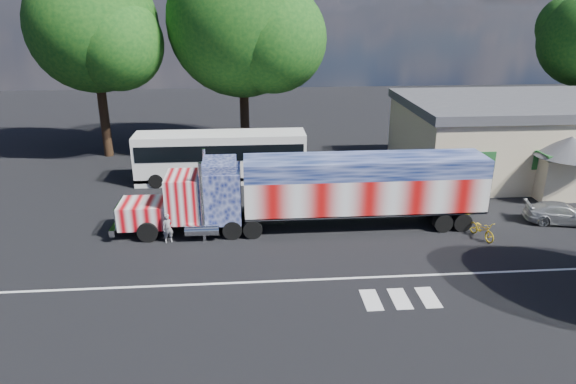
{
  "coord_description": "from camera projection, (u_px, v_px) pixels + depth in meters",
  "views": [
    {
      "loc": [
        -2.05,
        -22.58,
        11.52
      ],
      "look_at": [
        0.0,
        3.0,
        1.9
      ],
      "focal_mm": 32.0,
      "sensor_mm": 36.0,
      "label": 1
    }
  ],
  "objects": [
    {
      "name": "hall_building",
      "position": [
        562.0,
        135.0,
        35.98
      ],
      "size": [
        22.4,
        12.8,
        5.2
      ],
      "color": "beige",
      "rests_on": "ground"
    },
    {
      "name": "lane_markings",
      "position": [
        341.0,
        288.0,
        21.88
      ],
      "size": [
        30.0,
        2.67,
        0.01
      ],
      "color": "silver",
      "rests_on": "ground"
    },
    {
      "name": "coach_bus",
      "position": [
        221.0,
        156.0,
        34.37
      ],
      "size": [
        11.3,
        2.63,
        3.29
      ],
      "color": "white",
      "rests_on": "ground"
    },
    {
      "name": "tree_nw_a",
      "position": [
        95.0,
        27.0,
        37.11
      ],
      "size": [
        9.95,
        9.47,
        14.47
      ],
      "color": "black",
      "rests_on": "ground"
    },
    {
      "name": "ground",
      "position": [
        293.0,
        249.0,
        25.27
      ],
      "size": [
        100.0,
        100.0,
        0.0
      ],
      "primitive_type": "plane",
      "color": "black"
    },
    {
      "name": "tree_n_mid",
      "position": [
        244.0,
        22.0,
        37.96
      ],
      "size": [
        11.68,
        11.13,
        15.61
      ],
      "color": "black",
      "rests_on": "ground"
    },
    {
      "name": "semi_truck",
      "position": [
        319.0,
        190.0,
        27.01
      ],
      "size": [
        19.56,
        3.09,
        4.17
      ],
      "color": "black",
      "rests_on": "ground"
    },
    {
      "name": "parked_car",
      "position": [
        562.0,
        213.0,
        28.1
      ],
      "size": [
        4.14,
        2.41,
        1.13
      ],
      "primitive_type": "imported",
      "rotation": [
        0.0,
        0.0,
        1.34
      ],
      "color": "#A0A1A4",
      "rests_on": "ground"
    },
    {
      "name": "bicycle",
      "position": [
        482.0,
        229.0,
        26.33
      ],
      "size": [
        1.11,
        1.95,
        0.97
      ],
      "primitive_type": "imported",
      "rotation": [
        0.0,
        0.0,
        0.27
      ],
      "color": "gold",
      "rests_on": "ground"
    },
    {
      "name": "woman",
      "position": [
        168.0,
        228.0,
        25.77
      ],
      "size": [
        0.65,
        0.53,
        1.54
      ],
      "primitive_type": "imported",
      "rotation": [
        0.0,
        0.0,
        0.32
      ],
      "color": "slate",
      "rests_on": "ground"
    }
  ]
}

